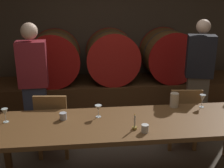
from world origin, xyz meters
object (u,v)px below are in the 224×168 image
Objects in this scene: guest_right at (198,78)px; wine_glass_center at (98,108)px; dining_table at (127,127)px; chair_left at (53,122)px; guest_left at (34,84)px; wine_barrel_left at (54,58)px; candle_center at (135,125)px; wine_glass_right at (202,98)px; cup_center at (145,128)px; chair_right at (183,115)px; wine_barrel_center at (112,56)px; pitcher at (174,100)px; wine_glass_left at (5,113)px; cup_left at (63,116)px; wine_barrel_right at (168,55)px.

guest_right is 12.19× the size of wine_glass_center.
wine_glass_center reaches higher than dining_table.
guest_left is (-0.26, 0.39, 0.39)m from chair_left.
wine_barrel_left is 2.54m from candle_center.
cup_center is (-0.82, -0.54, -0.07)m from wine_glass_right.
wine_glass_center is (-1.17, -0.49, 0.36)m from chair_right.
wine_barrel_center is 11.18× the size of cup_center.
wine_barrel_left reaches higher than candle_center.
wine_glass_left is at bearing -173.72° from pitcher.
guest_left is 1.87m from pitcher.
chair_left is 1.35m from cup_center.
wine_barrel_center is 2.16m from cup_left.
candle_center is 1.27× the size of wine_glass_center.
wine_barrel_right is 2.44m from wine_glass_center.
wine_barrel_right is at bearing 48.68° from cup_left.
wine_glass_center is (0.55, -0.47, 0.36)m from chair_left.
guest_right reaches higher than wine_glass_left.
wine_barrel_left reaches higher than pitcher.
chair_left is at bearing 48.16° from wine_glass_left.
cup_left is at bearing -176.93° from wine_glass_center.
wine_glass_left is 0.61m from cup_left.
cup_left is at bearing -82.71° from wine_barrel_left.
wine_glass_right is (1.25, 0.14, 0.01)m from wine_glass_center.
chair_right is 0.52m from pitcher.
chair_left is at bearing 27.53° from guest_right.
pitcher is (1.57, -1.81, -0.14)m from wine_barrel_left.
wine_glass_center is at bearing 46.38° from guest_right.
wine_glass_left reaches higher than chair_left.
guest_right is at bearing 50.43° from cup_center.
cup_center is at bearing -14.96° from wine_glass_left.
guest_right is at bearing -124.95° from chair_right.
wine_barrel_right is 11.18× the size of cup_center.
wine_barrel_right is at bearing -136.14° from chair_left.
wine_glass_left is at bearing 18.67° from chair_right.
wine_glass_center is at bearing -173.59° from wine_glass_right.
wine_glass_left reaches higher than cup_left.
chair_left is (-0.92, -1.53, -0.48)m from wine_barrel_center.
candle_center is at bearing -43.68° from wine_glass_center.
cup_left is at bearing 113.60° from guest_left.
cup_left is at bearing -131.32° from wine_barrel_right.
guest_right reaches higher than guest_left.
candle_center reaches higher than chair_left.
guest_right is at bearing 46.52° from candle_center.
wine_barrel_left reaches higher than dining_table.
guest_right is 11.09× the size of wine_glass_left.
chair_left is 0.75m from wine_glass_left.
wine_glass_left is at bearing 174.29° from dining_table.
pitcher is at bearing 9.12° from cup_left.
guest_left reaches higher than chair_left.
guest_right is 9.59× the size of candle_center.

